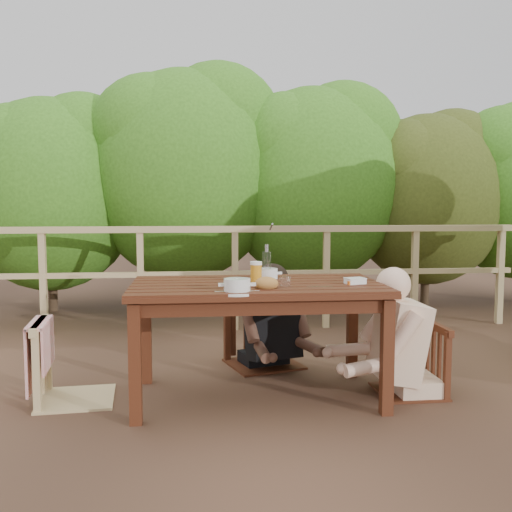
{
  "coord_description": "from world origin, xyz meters",
  "views": [
    {
      "loc": [
        -0.38,
        -3.6,
        1.24
      ],
      "look_at": [
        0.0,
        0.05,
        0.9
      ],
      "focal_mm": 41.04,
      "sensor_mm": 36.0,
      "label": 1
    }
  ],
  "objects": [
    {
      "name": "tumbler",
      "position": [
        0.15,
        -0.16,
        0.76
      ],
      "size": [
        0.07,
        0.07,
        0.08
      ],
      "primitive_type": "cylinder",
      "color": "silver",
      "rests_on": "table"
    },
    {
      "name": "chair_far",
      "position": [
        0.13,
        0.73,
        0.51
      ],
      "size": [
        0.63,
        0.63,
        1.02
      ],
      "primitive_type": "cube",
      "rotation": [
        0.0,
        0.0,
        0.3
      ],
      "color": "#3C1A0D",
      "rests_on": "ground"
    },
    {
      "name": "bread_roll",
      "position": [
        0.03,
        -0.23,
        0.76
      ],
      "size": [
        0.14,
        0.11,
        0.08
      ],
      "primitive_type": "ellipsoid",
      "color": "#A96827",
      "rests_on": "table"
    },
    {
      "name": "beer_glass",
      "position": [
        0.0,
        0.05,
        0.79
      ],
      "size": [
        0.08,
        0.08,
        0.14
      ],
      "primitive_type": "cylinder",
      "color": "orange",
      "rests_on": "table"
    },
    {
      "name": "woman",
      "position": [
        0.13,
        0.75,
        0.6
      ],
      "size": [
        0.64,
        0.71,
        1.2
      ],
      "primitive_type": null,
      "rotation": [
        0.0,
        0.0,
        3.44
      ],
      "color": "black",
      "rests_on": "ground"
    },
    {
      "name": "chair_left",
      "position": [
        -1.13,
        0.07,
        0.48
      ],
      "size": [
        0.52,
        0.52,
        0.96
      ],
      "primitive_type": "cube",
      "rotation": [
        0.0,
        0.0,
        1.66
      ],
      "color": "tan",
      "rests_on": "ground"
    },
    {
      "name": "railing",
      "position": [
        0.0,
        2.0,
        0.51
      ],
      "size": [
        5.6,
        0.1,
        1.01
      ],
      "primitive_type": "cube",
      "color": "tan",
      "rests_on": "ground"
    },
    {
      "name": "soup_near",
      "position": [
        -0.15,
        -0.31,
        0.76
      ],
      "size": [
        0.26,
        0.26,
        0.09
      ],
      "primitive_type": "cylinder",
      "color": "silver",
      "rests_on": "table"
    },
    {
      "name": "chair_right",
      "position": [
        0.99,
        -0.01,
        0.43
      ],
      "size": [
        0.43,
        0.43,
        0.85
      ],
      "primitive_type": "cube",
      "rotation": [
        0.0,
        0.0,
        -1.56
      ],
      "color": "#3C1A0D",
      "rests_on": "ground"
    },
    {
      "name": "hedge_row",
      "position": [
        0.4,
        3.2,
        1.9
      ],
      "size": [
        6.6,
        1.6,
        3.8
      ],
      "primitive_type": null,
      "color": "#326418",
      "rests_on": "ground"
    },
    {
      "name": "diner_right",
      "position": [
        1.02,
        -0.01,
        0.68
      ],
      "size": [
        0.68,
        0.56,
        1.36
      ],
      "primitive_type": null,
      "rotation": [
        0.0,
        0.0,
        1.58
      ],
      "color": "beige",
      "rests_on": "ground"
    },
    {
      "name": "table",
      "position": [
        0.0,
        0.0,
        0.36
      ],
      "size": [
        1.56,
        0.88,
        0.72
      ],
      "primitive_type": "cube",
      "color": "#3C1A0D",
      "rests_on": "ground"
    },
    {
      "name": "bottle",
      "position": [
        0.08,
        0.18,
        0.84
      ],
      "size": [
        0.06,
        0.06,
        0.24
      ],
      "primitive_type": "cylinder",
      "color": "silver",
      "rests_on": "table"
    },
    {
      "name": "butter_tub",
      "position": [
        0.6,
        -0.1,
        0.75
      ],
      "size": [
        0.14,
        0.12,
        0.05
      ],
      "primitive_type": "cube",
      "rotation": [
        0.0,
        0.0,
        0.27
      ],
      "color": "white",
      "rests_on": "table"
    },
    {
      "name": "ground",
      "position": [
        0.0,
        0.0,
        0.0
      ],
      "size": [
        60.0,
        60.0,
        0.0
      ],
      "primitive_type": "plane",
      "color": "brown",
      "rests_on": "ground"
    },
    {
      "name": "soup_far",
      "position": [
        0.09,
        0.22,
        0.76
      ],
      "size": [
        0.24,
        0.24,
        0.08
      ],
      "primitive_type": "cylinder",
      "color": "silver",
      "rests_on": "table"
    }
  ]
}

